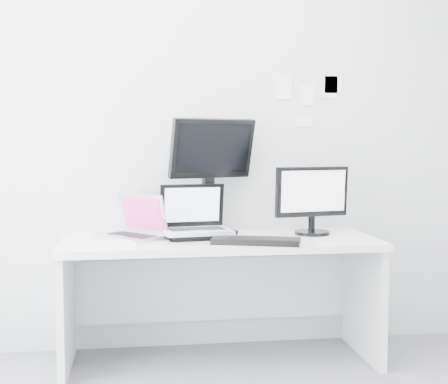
{
  "coord_description": "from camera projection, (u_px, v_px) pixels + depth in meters",
  "views": [
    {
      "loc": [
        -0.49,
        -2.33,
        1.29
      ],
      "look_at": [
        0.02,
        1.23,
        1.0
      ],
      "focal_mm": 50.95,
      "sensor_mm": 36.0,
      "label": 1
    }
  ],
  "objects": [
    {
      "name": "samsung_monitor",
      "position": [
        313.0,
        199.0,
        3.79
      ],
      "size": [
        0.49,
        0.3,
        0.42
      ],
      "primitive_type": "cube",
      "rotation": [
        0.0,
        0.0,
        0.19
      ],
      "color": "black",
      "rests_on": "desk"
    },
    {
      "name": "dell_laptop",
      "position": [
        197.0,
        211.0,
        3.64
      ],
      "size": [
        0.42,
        0.34,
        0.32
      ],
      "primitive_type": "cube",
      "rotation": [
        0.0,
        0.0,
        0.13
      ],
      "color": "silver",
      "rests_on": "desk"
    },
    {
      "name": "wall_note_0",
      "position": [
        284.0,
        88.0,
        3.98
      ],
      "size": [
        0.1,
        0.0,
        0.14
      ],
      "primitive_type": "cube",
      "color": "white",
      "rests_on": "back_wall"
    },
    {
      "name": "wall_note_1",
      "position": [
        307.0,
        95.0,
        4.0
      ],
      "size": [
        0.09,
        0.0,
        0.13
      ],
      "primitive_type": "cube",
      "color": "white",
      "rests_on": "back_wall"
    },
    {
      "name": "back_wall",
      "position": [
        212.0,
        131.0,
        3.94
      ],
      "size": [
        3.6,
        0.0,
        3.6
      ],
      "primitive_type": "plane",
      "rotation": [
        1.57,
        0.0,
        0.0
      ],
      "color": "silver",
      "rests_on": "ground"
    },
    {
      "name": "wall_note_4",
      "position": [
        333.0,
        84.0,
        4.02
      ],
      "size": [
        0.11,
        0.0,
        0.11
      ],
      "primitive_type": "cube",
      "color": "white",
      "rests_on": "back_wall"
    },
    {
      "name": "desk",
      "position": [
        220.0,
        301.0,
        3.68
      ],
      "size": [
        1.8,
        0.7,
        0.73
      ],
      "primitive_type": "cube",
      "color": "white",
      "rests_on": "ground"
    },
    {
      "name": "keyboard",
      "position": [
        256.0,
        241.0,
        3.46
      ],
      "size": [
        0.51,
        0.31,
        0.03
      ],
      "primitive_type": "cube",
      "rotation": [
        0.0,
        0.0,
        -0.31
      ],
      "color": "black",
      "rests_on": "desk"
    },
    {
      "name": "rear_monitor",
      "position": [
        211.0,
        175.0,
        3.81
      ],
      "size": [
        0.56,
        0.35,
        0.71
      ],
      "primitive_type": "cube",
      "rotation": [
        0.0,
        0.0,
        0.34
      ],
      "color": "black",
      "rests_on": "desk"
    },
    {
      "name": "macbook",
      "position": [
        129.0,
        216.0,
        3.61
      ],
      "size": [
        0.44,
        0.45,
        0.27
      ],
      "primitive_type": "cube",
      "rotation": [
        0.0,
        0.0,
        -0.82
      ],
      "color": "silver",
      "rests_on": "desk"
    },
    {
      "name": "wall_note_3",
      "position": [
        304.0,
        120.0,
        4.01
      ],
      "size": [
        0.11,
        0.0,
        0.08
      ],
      "primitive_type": "cube",
      "color": "white",
      "rests_on": "back_wall"
    },
    {
      "name": "mouse",
      "position": [
        278.0,
        239.0,
        3.51
      ],
      "size": [
        0.12,
        0.1,
        0.03
      ],
      "primitive_type": "ellipsoid",
      "rotation": [
        0.0,
        0.0,
        -0.39
      ],
      "color": "black",
      "rests_on": "desk"
    },
    {
      "name": "wall_note_2",
      "position": [
        330.0,
        87.0,
        4.02
      ],
      "size": [
        0.1,
        0.0,
        0.14
      ],
      "primitive_type": "cube",
      "color": "white",
      "rests_on": "back_wall"
    },
    {
      "name": "speaker",
      "position": [
        141.0,
        219.0,
        3.83
      ],
      "size": [
        0.11,
        0.11,
        0.18
      ],
      "primitive_type": "cube",
      "rotation": [
        0.0,
        0.0,
        -0.32
      ],
      "color": "black",
      "rests_on": "desk"
    }
  ]
}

